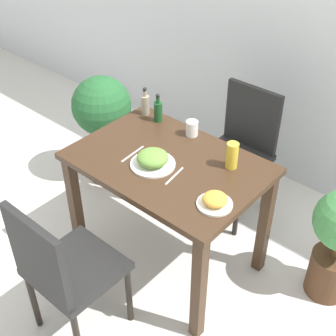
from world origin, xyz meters
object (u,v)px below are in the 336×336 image
food_plate (153,159)px  juice_glass (232,155)px  chair_near (62,268)px  sauce_bottle (145,104)px  chair_far (240,146)px  potted_plant_left (103,118)px  drink_cup (192,128)px  side_plate (215,201)px  condiment_bottle (158,111)px

food_plate → juice_glass: bearing=38.7°
chair_near → sauce_bottle: (-0.40, 1.03, 0.33)m
chair_near → juice_glass: bearing=-109.7°
chair_far → sauce_bottle: (-0.46, -0.43, 0.33)m
food_plate → potted_plant_left: food_plate is taller
drink_cup → potted_plant_left: (-0.86, 0.05, -0.29)m
sauce_bottle → drink_cup: bearing=-0.2°
chair_far → drink_cup: 0.53m
sauce_bottle → potted_plant_left: size_ratio=0.22×
potted_plant_left → juice_glass: bearing=-7.6°
side_plate → drink_cup: bearing=138.7°
side_plate → condiment_bottle: (-0.73, 0.41, 0.04)m
chair_near → side_plate: size_ratio=5.10×
chair_near → drink_cup: bearing=-88.5°
side_plate → potted_plant_left: bearing=160.6°
side_plate → sauce_bottle: (-0.85, 0.42, 0.04)m
juice_glass → condiment_bottle: 0.62m
food_plate → condiment_bottle: 0.46m
side_plate → condiment_bottle: bearing=150.9°
food_plate → drink_cup: size_ratio=2.65×
condiment_bottle → drink_cup: bearing=2.1°
condiment_bottle → chair_near: bearing=-74.5°
chair_far → juice_glass: bearing=-63.2°
chair_near → food_plate: chair_near is taller
side_plate → potted_plant_left: (-1.34, 0.47, -0.27)m
chair_near → side_plate: chair_near is taller
sauce_bottle → potted_plant_left: (-0.49, 0.05, -0.32)m
sauce_bottle → potted_plant_left: sauce_bottle is taller
side_plate → potted_plant_left: size_ratio=0.21×
food_plate → juice_glass: size_ratio=1.64×
chair_near → potted_plant_left: chair_near is taller
side_plate → juice_glass: juice_glass is taller
chair_near → food_plate: size_ratio=3.67×
chair_far → condiment_bottle: size_ratio=4.85×
condiment_bottle → sauce_bottle: bearing=174.9°
sauce_bottle → juice_glass: bearing=-8.6°
drink_cup → potted_plant_left: drink_cup is taller
chair_near → chair_far: same height
chair_near → juice_glass: (0.33, 0.92, 0.33)m
chair_far → drink_cup: size_ratio=9.74×
drink_cup → condiment_bottle: 0.26m
juice_glass → food_plate: bearing=-141.3°
side_plate → condiment_bottle: condiment_bottle is taller
chair_near → sauce_bottle: size_ratio=4.85×
food_plate → potted_plant_left: bearing=154.4°
drink_cup → juice_glass: 0.37m
drink_cup → condiment_bottle: condiment_bottle is taller
chair_near → potted_plant_left: (-0.89, 1.09, 0.01)m
chair_far → potted_plant_left: chair_far is taller
potted_plant_left → chair_far: bearing=21.7°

